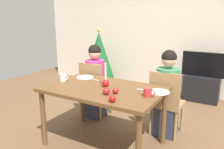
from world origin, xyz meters
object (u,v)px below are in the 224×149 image
object	(u,v)px
dining_table	(104,94)
person_left_child	(95,83)
mug_right	(148,92)
tv	(204,64)
plate_right	(159,92)
apple_near_candle	(116,91)
mug_left	(63,77)
candle_centerpiece	(106,82)
plate_left	(85,77)
apple_by_right_mug	(112,98)
chair_right	(166,100)
apple_by_left_plate	(106,91)
chair_left	(94,87)
person_right_child	(167,95)
tv_stand	(201,88)
christmas_tree	(99,57)

from	to	relation	value
dining_table	person_left_child	world-z (taller)	person_left_child
mug_right	tv	bearing A→B (deg)	85.19
plate_right	apple_near_candle	size ratio (longest dim) A/B	3.30
person_left_child	mug_right	size ratio (longest dim) A/B	8.78
tv	mug_left	bearing A→B (deg)	-120.79
candle_centerpiece	plate_left	distance (m)	0.53
plate_right	apple_by_right_mug	size ratio (longest dim) A/B	3.14
chair_right	apple_near_candle	distance (m)	0.85
person_left_child	candle_centerpiece	xyz separation A→B (m)	(0.57, -0.59, 0.24)
tv	mug_left	world-z (taller)	tv
dining_table	apple_by_left_plate	size ratio (longest dim) A/B	17.14
chair_left	plate_right	distance (m)	1.30
mug_left	plate_right	bearing A→B (deg)	8.82
chair_right	tv	size ratio (longest dim) A/B	1.14
person_right_child	tv_stand	xyz separation A→B (m)	(0.18, 1.66, -0.33)
person_right_child	christmas_tree	world-z (taller)	christmas_tree
person_right_child	tv	distance (m)	1.68
dining_table	candle_centerpiece	size ratio (longest dim) A/B	4.73
mug_right	chair_left	bearing A→B (deg)	150.97
person_left_child	apple_by_right_mug	distance (m)	1.36
apple_near_candle	apple_by_left_plate	size ratio (longest dim) A/B	0.86
dining_table	candle_centerpiece	world-z (taller)	candle_centerpiece
person_left_child	plate_right	bearing A→B (deg)	-21.52
plate_left	apple_near_candle	size ratio (longest dim) A/B	3.36
tv_stand	apple_by_left_plate	xyz separation A→B (m)	(-0.61, -2.50, 0.55)
mug_left	christmas_tree	bearing A→B (deg)	110.83
person_left_child	mug_left	xyz separation A→B (m)	(-0.05, -0.67, 0.23)
apple_near_candle	dining_table	bearing A→B (deg)	152.87
chair_right	mug_right	size ratio (longest dim) A/B	6.74
dining_table	plate_left	xyz separation A→B (m)	(-0.48, 0.26, 0.09)
person_right_child	tv	world-z (taller)	person_right_child
tv_stand	tv	size ratio (longest dim) A/B	0.81
mug_right	apple_by_left_plate	world-z (taller)	mug_right
person_right_child	chair_left	bearing A→B (deg)	-178.39
candle_centerpiece	plate_left	xyz separation A→B (m)	(-0.48, 0.22, -0.06)
mug_left	apple_near_candle	distance (m)	0.85
chair_right	plate_right	distance (m)	0.51
person_right_child	plate_right	world-z (taller)	person_right_child
dining_table	mug_right	world-z (taller)	mug_right
person_right_child	mug_left	bearing A→B (deg)	-150.98
apple_near_candle	apple_by_right_mug	size ratio (longest dim) A/B	0.95
chair_left	tv	bearing A→B (deg)	51.70
plate_right	apple_by_right_mug	world-z (taller)	apple_by_right_mug
chair_right	plate_left	bearing A→B (deg)	-162.10
chair_right	candle_centerpiece	bearing A→B (deg)	-136.26
dining_table	mug_left	world-z (taller)	mug_left
apple_near_candle	mug_right	bearing A→B (deg)	15.17
dining_table	person_left_child	size ratio (longest dim) A/B	1.19
mug_left	mug_right	bearing A→B (deg)	0.07
dining_table	plate_left	world-z (taller)	plate_left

